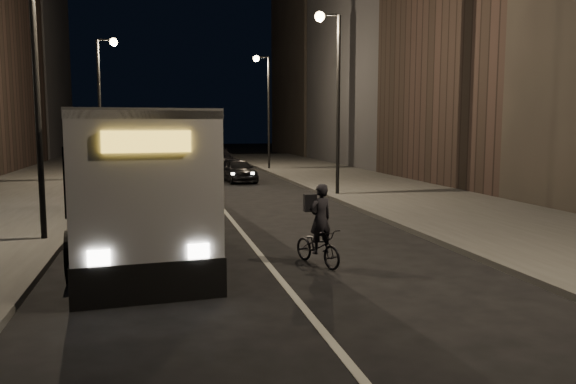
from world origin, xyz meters
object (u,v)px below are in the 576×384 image
streetlight_left_far (104,89)px  city_bus (132,171)px  car_near (238,170)px  car_mid (152,163)px  streetlight_left_near (45,47)px  cyclist_on_bicycle (319,238)px  streetlight_right_far (265,97)px  car_far (220,157)px  streetlight_right_mid (333,79)px

streetlight_left_far → city_bus: size_ratio=0.60×
car_near → car_mid: 9.08m
streetlight_left_near → cyclist_on_bicycle: size_ratio=4.17×
streetlight_left_far → streetlight_right_far: bearing=29.4°
streetlight_left_near → car_far: size_ratio=1.71×
cyclist_on_bicycle → car_far: 34.62m
city_bus → car_mid: 23.28m
car_far → streetlight_right_far: bearing=-66.3°
streetlight_right_mid → streetlight_right_far: bearing=90.0°
city_bus → car_mid: bearing=84.3°
streetlight_left_far → cyclist_on_bicycle: (6.47, -22.10, -4.71)m
cyclist_on_bicycle → streetlight_right_far: bearing=61.8°
streetlight_right_mid → car_far: size_ratio=1.71×
streetlight_right_far → city_bus: bearing=-109.9°
streetlight_left_near → city_bus: size_ratio=0.60×
city_bus → car_mid: size_ratio=3.20×
car_mid → car_near: bearing=125.7°
streetlight_right_mid → cyclist_on_bicycle: bearing=-109.1°
streetlight_right_mid → car_near: (-3.21, 8.05, -4.67)m
cyclist_on_bicycle → car_mid: bearing=78.3°
streetlight_left_far → car_near: 9.01m
streetlight_right_far → car_far: 8.41m
streetlight_left_near → car_mid: (2.58, 23.70, -4.67)m
streetlight_left_near → car_far: 31.87m
streetlight_right_mid → city_bus: 11.89m
streetlight_left_near → car_near: size_ratio=2.00×
streetlight_left_near → cyclist_on_bicycle: streetlight_left_near is taller
cyclist_on_bicycle → car_far: size_ratio=0.41×
streetlight_left_far → car_near: streetlight_left_far is taller
streetlight_right_far → streetlight_left_far: bearing=-150.6°
cyclist_on_bicycle → streetlight_right_mid: bearing=51.2°
streetlight_left_near → streetlight_right_far: bearing=66.0°
streetlight_right_far → streetlight_left_far: (-10.66, -6.00, 0.00)m
city_bus → car_far: size_ratio=2.84×
streetlight_left_near → car_near: bearing=65.1°
car_mid → streetlight_left_far: bearing=68.9°
streetlight_right_mid → car_mid: bearing=117.2°
streetlight_right_mid → streetlight_left_near: same height
streetlight_right_mid → streetlight_left_near: (-10.66, -8.00, 0.00)m
car_near → car_mid: bearing=115.8°
streetlight_left_near → cyclist_on_bicycle: bearing=-32.3°
streetlight_right_mid → streetlight_left_near: size_ratio=1.00×
car_far → streetlight_left_near: bearing=-103.1°
streetlight_right_mid → car_near: 9.84m
cyclist_on_bicycle → car_near: size_ratio=0.48×
car_mid → streetlight_right_mid: bearing=120.4°
city_bus → cyclist_on_bicycle: (4.34, -4.56, -1.30)m
streetlight_right_far → car_far: (-2.61, 6.49, -4.67)m
streetlight_right_mid → cyclist_on_bicycle: streetlight_right_mid is taller
streetlight_left_far → car_far: (8.05, 12.49, -4.67)m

